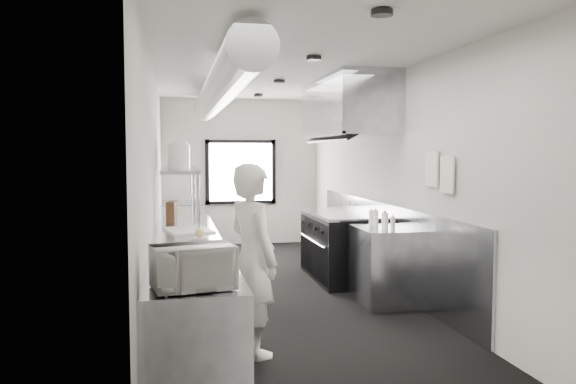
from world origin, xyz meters
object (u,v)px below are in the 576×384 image
cutting_board (188,230)px  squeeze_bottle_a (393,224)px  far_work_table (181,228)px  squeeze_bottle_b (386,221)px  small_plate (200,238)px  squeeze_bottle_d (376,218)px  knife_block (172,211)px  plate_stack_b (180,157)px  pass_shelf (180,170)px  plate_stack_a (178,157)px  microwave (193,267)px  line_cook (253,259)px  range (342,245)px  deli_tub_a (174,262)px  plate_stack_d (179,154)px  squeeze_bottle_e (371,218)px  prep_counter (186,271)px  bottle_station (386,266)px  plate_stack_c (179,155)px  exhaust_hood (347,108)px  squeeze_bottle_c (384,220)px  deli_tub_b (166,260)px

cutting_board → squeeze_bottle_a: squeeze_bottle_a is taller
far_work_table → squeeze_bottle_b: 4.66m
small_plate → squeeze_bottle_d: squeeze_bottle_d is taller
knife_block → plate_stack_b: plate_stack_b is taller
pass_shelf → knife_block: 0.78m
plate_stack_a → microwave: bearing=-89.2°
squeeze_bottle_b → line_cook: bearing=-145.2°
range → knife_block: bearing=-173.0°
deli_tub_a → microwave: bearing=-80.0°
plate_stack_d → squeeze_bottle_e: size_ratio=2.20×
microwave → knife_block: (-0.14, 3.66, -0.01)m
range → knife_block: knife_block is taller
far_work_table → squeeze_bottle_b: size_ratio=6.32×
prep_counter → bottle_station: same height
plate_stack_c → squeeze_bottle_a: size_ratio=2.19×
knife_block → small_plate: bearing=-69.2°
pass_shelf → range: (2.23, -0.30, -1.07)m
far_work_table → squeeze_bottle_a: squeeze_bottle_a is taller
pass_shelf → deli_tub_a: size_ratio=21.61×
knife_block → prep_counter: bearing=-70.4°
bottle_station → squeeze_bottle_b: bearing=-114.2°
cutting_board → plate_stack_a: (-0.09, 0.88, 0.81)m
plate_stack_c → squeeze_bottle_b: (2.27, -2.16, -0.75)m
exhaust_hood → deli_tub_a: 4.28m
deli_tub_a → squeeze_bottle_c: 3.01m
bottle_station → plate_stack_d: (-2.34, 2.48, 1.31)m
bottle_station → exhaust_hood: bearing=92.2°
exhaust_hood → squeeze_bottle_e: 1.78m
squeeze_bottle_e → small_plate: bearing=-161.2°
pass_shelf → line_cook: bearing=-78.9°
pass_shelf → microwave: (0.03, -4.25, -0.49)m
bottle_station → deli_tub_b: deli_tub_b is taller
exhaust_hood → squeeze_bottle_a: exhaust_hood is taller
prep_counter → plate_stack_a: bearing=93.9°
microwave → line_cook: bearing=53.4°
squeeze_bottle_a → plate_stack_d: bearing=129.8°
microwave → plate_stack_d: (-0.03, 5.03, 0.72)m
plate_stack_a → small_plate: bearing=-82.6°
exhaust_hood → deli_tub_a: (-2.38, -3.26, -1.44)m
far_work_table → line_cook: bearing=-84.0°
plate_stack_d → far_work_table: bearing=88.3°
prep_counter → cutting_board: 0.46m
deli_tub_b → small_plate: 1.41m
prep_counter → cutting_board: (0.03, -0.02, 0.46)m
prep_counter → plate_stack_b: (-0.03, 1.15, 1.27)m
deli_tub_a → plate_stack_d: 4.42m
microwave → plate_stack_c: size_ratio=1.33×
microwave → squeeze_bottle_c: microwave is taller
prep_counter → squeeze_bottle_b: bearing=-9.1°
bottle_station → plate_stack_a: size_ratio=2.92×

